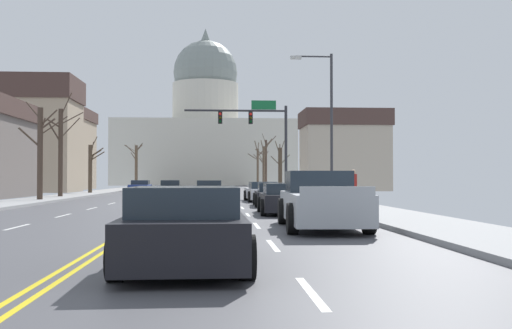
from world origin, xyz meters
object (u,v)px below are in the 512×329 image
pickup_truck_near_04 (321,202)px  sedan_near_05 (185,229)px  signal_gantry (258,128)px  street_lamp_right (326,114)px  sedan_near_01 (262,192)px  pedestrian_00 (354,185)px  sedan_oncoming_00 (170,188)px  sedan_oncoming_01 (140,186)px  sedan_near_03 (284,199)px  sedan_near_00 (210,190)px  sedan_near_02 (274,195)px

pickup_truck_near_04 → sedan_near_05: (-3.46, -7.15, -0.12)m
signal_gantry → street_lamp_right: street_lamp_right is taller
sedan_near_01 → pedestrian_00: (3.88, -7.41, 0.52)m
signal_gantry → sedan_oncoming_00: (-7.02, 4.28, -4.70)m
pedestrian_00 → sedan_oncoming_01: bearing=114.6°
sedan_near_01 → sedan_oncoming_00: size_ratio=1.07×
sedan_near_03 → pedestrian_00: (3.93, 4.98, 0.50)m
pickup_truck_near_04 → sedan_near_05: 7.94m
sedan_near_00 → sedan_oncoming_01: sedan_near_00 is taller
pedestrian_00 → sedan_near_01: bearing=117.7°
sedan_near_05 → pedestrian_00: bearing=69.3°
pickup_truck_near_04 → sedan_near_02: bearing=90.3°
sedan_near_03 → sedan_near_05: size_ratio=0.99×
sedan_near_03 → sedan_near_05: (-3.16, -13.81, 0.04)m
street_lamp_right → sedan_oncoming_00: street_lamp_right is taller
sedan_near_00 → pickup_truck_near_04: pickup_truck_near_04 is taller
sedan_near_02 → pickup_truck_near_04: pickup_truck_near_04 is taller
sedan_near_05 → sedan_oncoming_01: 50.13m
sedan_near_00 → sedan_near_02: 12.40m
signal_gantry → sedan_oncoming_00: bearing=148.6°
sedan_near_00 → sedan_near_01: size_ratio=0.97×
pickup_truck_near_04 → sedan_oncoming_01: (-10.52, 42.48, -0.18)m
sedan_near_01 → pedestrian_00: bearing=-62.3°
sedan_near_05 → pedestrian_00: 20.09m
sedan_near_02 → sedan_oncoming_01: bearing=109.6°
sedan_near_02 → sedan_oncoming_00: size_ratio=0.98×
sedan_near_05 → signal_gantry: bearing=84.2°
sedan_near_00 → sedan_near_02: size_ratio=1.05×
sedan_near_03 → pedestrian_00: bearing=51.7°
sedan_oncoming_01 → pedestrian_00: pedestrian_00 is taller
sedan_near_03 → pickup_truck_near_04: (0.31, -6.66, 0.16)m
pickup_truck_near_04 → sedan_oncoming_00: (-6.85, 33.14, -0.16)m
street_lamp_right → sedan_near_01: (-2.90, 5.51, -4.15)m
sedan_near_00 → pedestrian_00: bearing=-62.1°
pickup_truck_near_04 → pedestrian_00: size_ratio=3.30×
sedan_near_01 → street_lamp_right: bearing=-62.2°
sedan_oncoming_00 → pedestrian_00: bearing=-64.0°
sedan_oncoming_01 → street_lamp_right: bearing=-65.5°
street_lamp_right → sedan_near_01: bearing=117.8°
pickup_truck_near_04 → pedestrian_00: bearing=72.7°
sedan_near_03 → sedan_oncoming_00: (-6.54, 26.48, -0.00)m
signal_gantry → pedestrian_00: signal_gantry is taller
street_lamp_right → sedan_near_03: street_lamp_right is taller
sedan_near_05 → sedan_near_02: bearing=80.5°
pedestrian_00 → sedan_near_02: bearing=158.1°
sedan_near_03 → sedan_near_05: 14.17m
sedan_near_03 → sedan_near_05: sedan_near_05 is taller
sedan_near_01 → sedan_near_03: size_ratio=1.08×
signal_gantry → sedan_near_00: signal_gantry is taller
signal_gantry → pedestrian_00: (3.45, -17.22, -4.20)m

